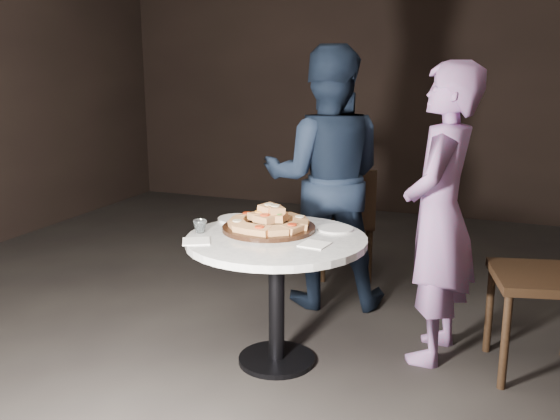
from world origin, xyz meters
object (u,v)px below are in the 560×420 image
(table, at_px, (276,261))
(chair_far, at_px, (347,216))
(serving_board, at_px, (269,228))
(diner_teal, at_px, (440,215))
(focaccia_pile, at_px, (269,220))
(diner_navy, at_px, (326,178))
(water_glass, at_px, (200,226))

(table, distance_m, chair_far, 1.41)
(serving_board, distance_m, diner_teal, 0.90)
(chair_far, relative_size, diner_teal, 0.53)
(focaccia_pile, bearing_deg, diner_navy, 86.06)
(water_glass, height_order, diner_teal, diner_teal)
(chair_far, height_order, diner_teal, diner_teal)
(serving_board, distance_m, diner_navy, 0.84)
(focaccia_pile, xyz_separation_m, chair_far, (0.08, 1.29, -0.27))
(focaccia_pile, relative_size, water_glass, 6.11)
(serving_board, relative_size, chair_far, 0.59)
(table, bearing_deg, focaccia_pile, 127.43)
(serving_board, distance_m, chair_far, 1.32)
(focaccia_pile, relative_size, diner_teal, 0.28)
(table, bearing_deg, serving_board, 128.51)
(chair_far, distance_m, diner_teal, 1.31)
(chair_far, bearing_deg, table, 74.13)
(focaccia_pile, bearing_deg, diner_teal, 18.21)
(focaccia_pile, bearing_deg, water_glass, -150.53)
(table, distance_m, diner_navy, 0.97)
(serving_board, relative_size, water_glass, 6.80)
(focaccia_pile, distance_m, water_glass, 0.37)
(serving_board, height_order, chair_far, chair_far)
(table, xyz_separation_m, chair_far, (-0.00, 1.41, -0.09))
(serving_board, bearing_deg, chair_far, 86.42)
(table, height_order, serving_board, serving_board)
(serving_board, height_order, diner_navy, diner_navy)
(focaccia_pile, height_order, water_glass, focaccia_pile)
(focaccia_pile, height_order, diner_navy, diner_navy)
(water_glass, xyz_separation_m, diner_teal, (1.16, 0.46, 0.06))
(diner_navy, bearing_deg, diner_teal, 129.03)
(water_glass, xyz_separation_m, chair_far, (0.40, 1.47, -0.25))
(focaccia_pile, distance_m, chair_far, 1.33)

